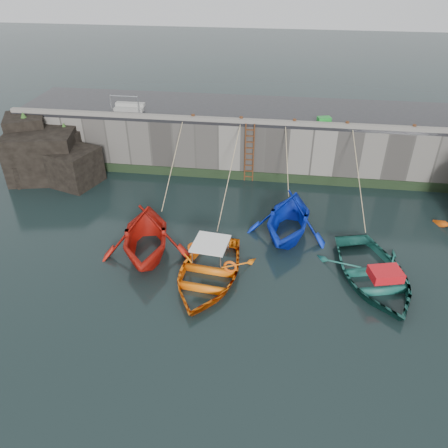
# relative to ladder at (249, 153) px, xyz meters

# --- Properties ---
(ground) EXTENTS (120.00, 120.00, 0.00)m
(ground) POSITION_rel_ladder_xyz_m (2.00, -9.91, -1.59)
(ground) COLOR black
(ground) RESTS_ON ground
(quay_back) EXTENTS (30.00, 5.00, 3.00)m
(quay_back) POSITION_rel_ladder_xyz_m (2.00, 2.59, -0.09)
(quay_back) COLOR slate
(quay_back) RESTS_ON ground
(road_back) EXTENTS (30.00, 5.00, 0.16)m
(road_back) POSITION_rel_ladder_xyz_m (2.00, 2.59, 1.49)
(road_back) COLOR black
(road_back) RESTS_ON quay_back
(kerb_back) EXTENTS (30.00, 0.30, 0.20)m
(kerb_back) POSITION_rel_ladder_xyz_m (2.00, 0.24, 1.67)
(kerb_back) COLOR slate
(kerb_back) RESTS_ON road_back
(algae_back) EXTENTS (30.00, 0.08, 0.50)m
(algae_back) POSITION_rel_ladder_xyz_m (2.00, 0.05, -1.34)
(algae_back) COLOR black
(algae_back) RESTS_ON ground
(rock_outcrop) EXTENTS (5.85, 4.24, 3.41)m
(rock_outcrop) POSITION_rel_ladder_xyz_m (-10.92, -0.80, -0.33)
(rock_outcrop) COLOR black
(rock_outcrop) RESTS_ON ground
(ladder) EXTENTS (0.51, 0.08, 3.20)m
(ladder) POSITION_rel_ladder_xyz_m (0.00, 0.00, 0.00)
(ladder) COLOR #3F1E0F
(ladder) RESTS_ON ground
(boat_near_white) EXTENTS (4.78, 5.25, 2.39)m
(boat_near_white) POSITION_rel_ladder_xyz_m (-3.60, -7.11, -1.59)
(boat_near_white) COLOR red
(boat_near_white) RESTS_ON ground
(boat_near_white_rope) EXTENTS (0.04, 5.37, 3.10)m
(boat_near_white_rope) POSITION_rel_ladder_xyz_m (-3.60, -2.26, -1.59)
(boat_near_white_rope) COLOR tan
(boat_near_white_rope) RESTS_ON ground
(boat_near_blue) EXTENTS (3.95, 5.17, 1.00)m
(boat_near_blue) POSITION_rel_ladder_xyz_m (-0.82, -8.38, -1.59)
(boat_near_blue) COLOR orange
(boat_near_blue) RESTS_ON ground
(boat_near_blue_rope) EXTENTS (0.04, 6.51, 3.10)m
(boat_near_blue_rope) POSITION_rel_ladder_xyz_m (-0.82, -2.90, -1.59)
(boat_near_blue_rope) COLOR tan
(boat_near_blue_rope) RESTS_ON ground
(boat_near_blacktrim) EXTENTS (4.47, 4.96, 2.31)m
(boat_near_blacktrim) POSITION_rel_ladder_xyz_m (2.17, -4.91, -1.59)
(boat_near_blacktrim) COLOR #0D2BC5
(boat_near_blacktrim) RESTS_ON ground
(boat_near_blacktrim_rope) EXTENTS (0.04, 3.61, 3.10)m
(boat_near_blacktrim_rope) POSITION_rel_ladder_xyz_m (2.17, -1.16, -1.59)
(boat_near_blacktrim_rope) COLOR tan
(boat_near_blacktrim_rope) RESTS_ON ground
(boat_near_navy) EXTENTS (4.72, 5.75, 1.04)m
(boat_near_navy) POSITION_rel_ladder_xyz_m (5.47, -7.61, -1.59)
(boat_near_navy) COLOR #18574C
(boat_near_navy) RESTS_ON ground
(boat_near_navy_rope) EXTENTS (0.04, 5.81, 3.10)m
(boat_near_navy_rope) POSITION_rel_ladder_xyz_m (5.47, -2.51, -1.59)
(boat_near_navy_rope) COLOR tan
(boat_near_navy_rope) RESTS_ON ground
(fish_crate) EXTENTS (0.73, 0.57, 0.33)m
(fish_crate) POSITION_rel_ladder_xyz_m (3.68, 0.68, 1.73)
(fish_crate) COLOR #188426
(fish_crate) RESTS_ON road_back
(railing) EXTENTS (1.60, 1.05, 1.00)m
(railing) POSITION_rel_ladder_xyz_m (-6.75, 1.33, 1.77)
(railing) COLOR #A5A8AD
(railing) RESTS_ON road_back
(bollard_a) EXTENTS (0.18, 0.18, 0.28)m
(bollard_a) POSITION_rel_ladder_xyz_m (-3.00, 0.34, 1.71)
(bollard_a) COLOR #3F1E0F
(bollard_a) RESTS_ON road_back
(bollard_b) EXTENTS (0.18, 0.18, 0.28)m
(bollard_b) POSITION_rel_ladder_xyz_m (-0.50, 0.34, 1.71)
(bollard_b) COLOR #3F1E0F
(bollard_b) RESTS_ON road_back
(bollard_c) EXTENTS (0.18, 0.18, 0.28)m
(bollard_c) POSITION_rel_ladder_xyz_m (2.20, 0.34, 1.71)
(bollard_c) COLOR #3F1E0F
(bollard_c) RESTS_ON road_back
(bollard_d) EXTENTS (0.18, 0.18, 0.28)m
(bollard_d) POSITION_rel_ladder_xyz_m (4.80, 0.34, 1.71)
(bollard_d) COLOR #3F1E0F
(bollard_d) RESTS_ON road_back
(bollard_e) EXTENTS (0.18, 0.18, 0.28)m
(bollard_e) POSITION_rel_ladder_xyz_m (8.00, 0.34, 1.71)
(bollard_e) COLOR #3F1E0F
(bollard_e) RESTS_ON road_back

